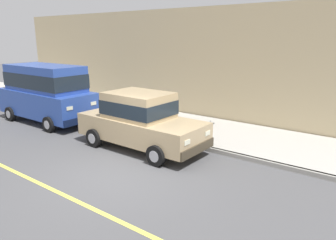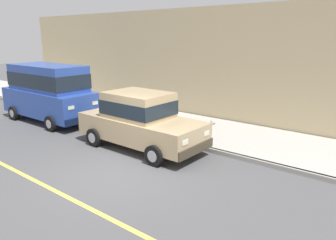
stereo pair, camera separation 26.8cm
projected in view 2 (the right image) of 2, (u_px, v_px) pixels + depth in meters
ground_plane at (115, 174)px, 8.89m from camera, size 80.00×80.00×0.00m
curb at (182, 143)px, 11.30m from camera, size 0.16×64.00×0.14m
sidewalk at (209, 131)px, 12.66m from camera, size 3.60×64.00×0.14m
lane_centre_line at (65, 196)px, 7.68m from camera, size 0.12×57.60×0.01m
car_tan_sedan at (140, 120)px, 10.80m from camera, size 2.08×4.62×1.92m
car_blue_van at (49, 90)px, 14.20m from camera, size 2.16×4.91×2.52m
dog_grey at (206, 125)px, 12.20m from camera, size 0.55×0.59×0.49m
fire_hydrant at (140, 119)px, 13.01m from camera, size 0.34×0.24×0.72m
building_facade at (154, 61)px, 16.45m from camera, size 0.50×20.00×4.98m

